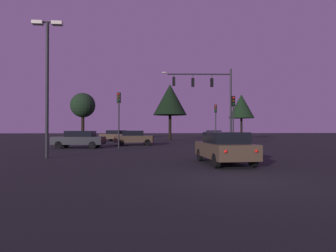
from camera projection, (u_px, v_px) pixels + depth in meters
ground_plane at (170, 143)px, 33.29m from camera, size 168.00×168.00×0.00m
traffic_signal_mast_arm at (210, 91)px, 28.11m from camera, size 7.22×0.74×7.92m
traffic_light_corner_left at (216, 116)px, 30.79m from camera, size 0.35×0.38×4.45m
traffic_light_corner_right at (233, 111)px, 24.24m from camera, size 0.30×0.35×4.62m
traffic_light_median at (119, 109)px, 23.17m from camera, size 0.34×0.37×4.80m
car_nearside_lane at (224, 147)px, 12.98m from camera, size 2.12×4.13×1.52m
car_crossing_left at (134, 138)px, 28.27m from camera, size 4.18×2.18×1.52m
car_crossing_right at (79, 139)px, 24.19m from camera, size 4.62×2.21×1.52m
car_far_lane at (116, 135)px, 37.99m from camera, size 4.73×3.97×1.52m
car_parked_lot at (214, 136)px, 34.52m from camera, size 3.33×4.54×1.52m
parking_lot_lamp_post at (47, 71)px, 15.80m from camera, size 1.70×0.36×7.94m
tree_behind_sign at (170, 100)px, 42.04m from camera, size 5.19×5.19×8.63m
tree_left_far at (83, 106)px, 44.94m from camera, size 4.05×4.05×7.66m
tree_center_horizon at (241, 106)px, 47.67m from camera, size 4.41×4.41×7.78m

